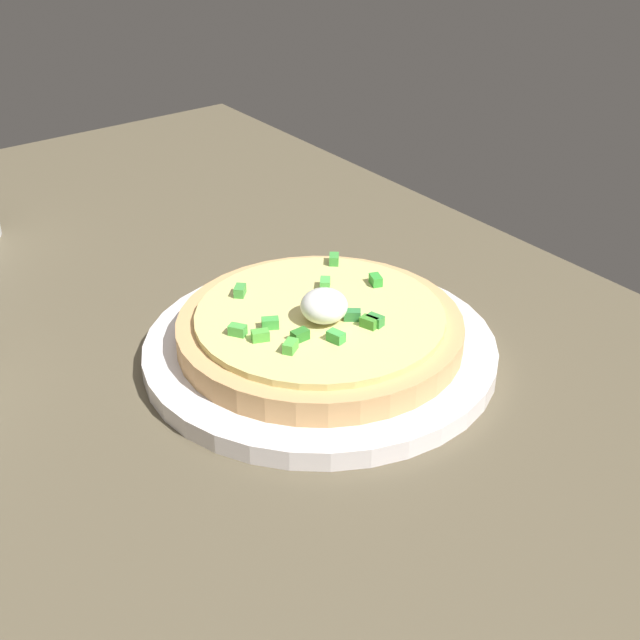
# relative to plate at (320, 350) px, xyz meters

# --- Properties ---
(dining_table) EXTENTS (1.15, 0.86, 0.03)m
(dining_table) POSITION_rel_plate_xyz_m (0.06, 0.13, -0.02)
(dining_table) COLOR brown
(dining_table) RESTS_ON ground
(plate) EXTENTS (0.28, 0.28, 0.02)m
(plate) POSITION_rel_plate_xyz_m (0.00, 0.00, 0.00)
(plate) COLOR white
(plate) RESTS_ON dining_table
(pizza) EXTENTS (0.22, 0.22, 0.05)m
(pizza) POSITION_rel_plate_xyz_m (-0.00, 0.00, 0.02)
(pizza) COLOR tan
(pizza) RESTS_ON plate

